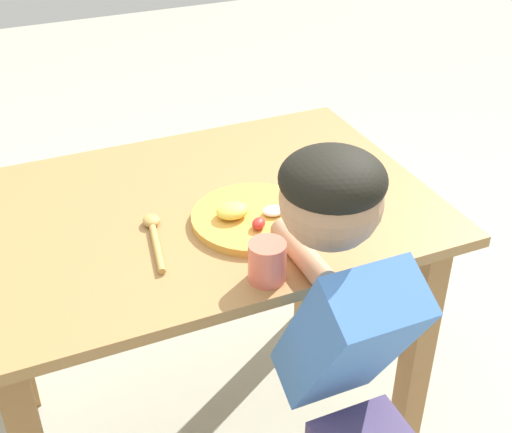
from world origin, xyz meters
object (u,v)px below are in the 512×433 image
fork (313,195)px  spoon (154,235)px  drinking_cup (267,261)px  plate (253,217)px  person (344,370)px

fork → spoon: bearing=84.1°
drinking_cup → plate: bearing=74.7°
plate → fork: plate is taller
spoon → person: (0.25, -0.40, -0.14)m
fork → spoon: (-0.39, -0.02, 0.01)m
fork → spoon: size_ratio=0.88×
spoon → drinking_cup: bearing=-134.1°
drinking_cup → person: size_ratio=0.08×
spoon → person: 0.49m
spoon → fork: bearing=-77.4°
person → spoon: bearing=122.3°
fork → drinking_cup: size_ratio=2.19×
spoon → person: bearing=-138.0°
fork → drinking_cup: bearing=127.9°
person → fork: bearing=71.0°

